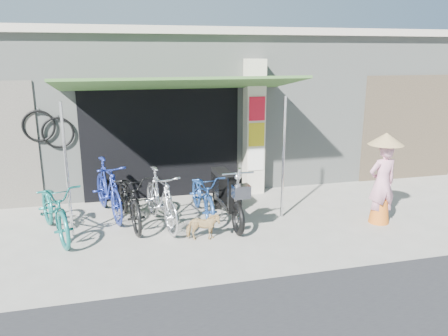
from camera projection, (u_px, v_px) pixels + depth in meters
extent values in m
plane|color=#9C988D|center=(249.00, 236.00, 7.66)|extent=(80.00, 80.00, 0.00)
cube|color=gray|center=(195.00, 105.00, 12.00)|extent=(12.00, 5.00, 3.50)
cube|color=beige|center=(194.00, 35.00, 11.53)|extent=(12.30, 5.30, 0.16)
cube|color=black|center=(162.00, 142.00, 9.48)|extent=(3.40, 0.06, 2.50)
cube|color=black|center=(163.00, 173.00, 9.66)|extent=(3.06, 0.04, 1.10)
torus|color=black|center=(58.00, 133.00, 8.87)|extent=(0.65, 0.05, 0.65)
cylinder|color=silver|center=(56.00, 117.00, 8.81)|extent=(0.02, 0.02, 0.12)
torus|color=black|center=(39.00, 126.00, 8.75)|extent=(0.65, 0.05, 0.65)
cylinder|color=silver|center=(37.00, 110.00, 8.68)|extent=(0.02, 0.02, 0.12)
cube|color=beige|center=(254.00, 128.00, 9.78)|extent=(0.42, 0.42, 3.00)
cube|color=red|center=(257.00, 109.00, 9.45)|extent=(0.36, 0.02, 0.52)
cube|color=gold|center=(257.00, 135.00, 9.60)|extent=(0.36, 0.02, 0.52)
cube|color=white|center=(256.00, 159.00, 9.74)|extent=(0.36, 0.02, 0.50)
cube|color=#39612B|center=(180.00, 84.00, 8.35)|extent=(4.60, 1.88, 0.35)
cylinder|color=silver|center=(67.00, 172.00, 7.35)|extent=(0.05, 0.05, 2.36)
cylinder|color=silver|center=(283.00, 158.00, 8.27)|extent=(0.05, 0.05, 2.36)
cube|color=brown|center=(409.00, 128.00, 10.94)|extent=(2.60, 0.06, 2.60)
imported|color=#186C67|center=(55.00, 209.00, 7.55)|extent=(1.26, 2.05, 1.02)
imported|color=navy|center=(108.00, 188.00, 8.49)|extent=(0.98, 1.95, 1.13)
imported|color=black|center=(130.00, 198.00, 8.13)|extent=(0.96, 2.02, 1.02)
imported|color=silver|center=(161.00, 198.00, 8.01)|extent=(0.87, 1.85, 1.07)
imported|color=navy|center=(203.00, 194.00, 8.46)|extent=(0.67, 1.78, 0.92)
imported|color=#9D8653|center=(203.00, 227.00, 7.45)|extent=(0.61, 0.35, 0.49)
torus|color=black|center=(238.00, 219.00, 7.66)|extent=(0.11, 0.58, 0.58)
torus|color=black|center=(218.00, 195.00, 8.99)|extent=(0.11, 0.58, 0.58)
cube|color=black|center=(227.00, 202.00, 8.30)|extent=(0.26, 1.05, 0.11)
cube|color=black|center=(222.00, 184.00, 8.60)|extent=(0.30, 0.61, 0.37)
cube|color=black|center=(222.00, 173.00, 8.54)|extent=(0.28, 0.61, 0.10)
cube|color=black|center=(235.00, 194.00, 7.76)|extent=(0.24, 0.12, 0.61)
cylinder|color=silver|center=(238.00, 173.00, 7.48)|extent=(0.57, 0.05, 0.04)
cube|color=silver|center=(241.00, 191.00, 7.36)|extent=(0.29, 0.23, 0.22)
imported|color=pink|center=(382.00, 183.00, 8.11)|extent=(0.58, 0.40, 1.55)
cone|color=#C5601B|center=(379.00, 211.00, 8.24)|extent=(0.38, 0.38, 0.46)
cone|color=tan|center=(386.00, 139.00, 7.89)|extent=(0.64, 0.64, 0.22)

